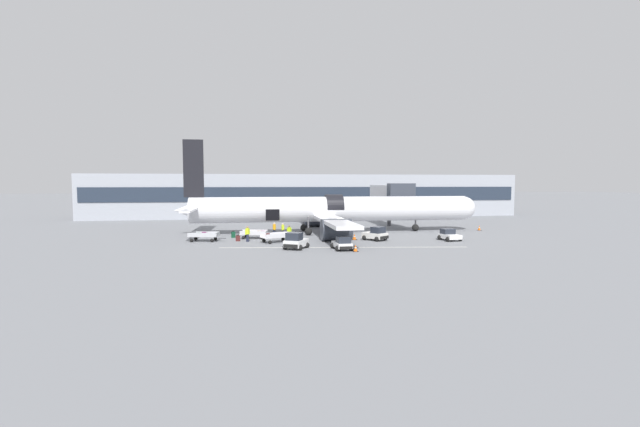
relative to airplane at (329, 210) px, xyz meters
name	(u,v)px	position (x,y,z in m)	size (l,w,h in m)	color
ground_plane	(348,238)	(1.11, -5.93, -2.96)	(500.00, 500.00, 0.00)	slate
apron_marking_line	(344,247)	(-0.88, -12.90, -2.96)	(24.85, 3.70, 0.01)	silver
terminal_strip	(307,195)	(1.11, 29.92, 1.11)	(82.47, 12.35, 8.15)	#9EA3AD
jet_bridge_stub	(391,195)	(10.61, 6.45, 1.78)	(3.64, 11.67, 6.46)	#4C4C51
airplane	(329,210)	(0.00, 0.00, 0.00)	(39.86, 31.48, 11.83)	silver
baggage_tug_lead	(342,244)	(-1.35, -14.45, -2.39)	(2.03, 2.90, 1.33)	white
baggage_tug_mid	(449,235)	(12.05, -9.65, -2.39)	(2.31, 2.73, 1.30)	white
baggage_tug_rear	(296,242)	(-5.78, -13.13, -2.26)	(2.79, 3.12, 1.66)	white
baggage_tug_spare	(376,234)	(3.86, -8.22, -2.29)	(2.87, 3.09, 1.57)	silver
baggage_cart_loading	(255,234)	(-9.66, -4.39, -2.45)	(4.08, 2.42, 0.96)	silver
baggage_cart_queued	(277,237)	(-7.26, -8.10, -2.43)	(4.24, 2.76, 1.04)	silver
baggage_cart_empty	(204,236)	(-15.27, -5.97, -2.43)	(4.19, 2.26, 1.03)	#B7BABF
ground_crew_loader_a	(283,229)	(-6.24, -2.41, -2.14)	(0.48, 0.53, 1.56)	#2D2D33
ground_crew_loader_b	(274,229)	(-7.28, -2.34, -2.09)	(0.40, 0.57, 1.66)	#1E2338
ground_crew_driver	(289,232)	(-5.71, -5.31, -2.14)	(0.55, 0.40, 1.57)	#1E2338
ground_crew_supervisor	(247,233)	(-10.50, -7.06, -2.05)	(0.57, 0.54, 1.73)	#1E2338
suitcase_on_tarmac_upright	(238,238)	(-11.56, -6.50, -2.64)	(0.51, 0.19, 0.75)	#4C1E1E
suitcase_on_tarmac_spare	(233,235)	(-12.19, -3.35, -2.59)	(0.49, 0.39, 0.85)	#14472D
safety_cone_nose	(479,228)	(20.92, -0.52, -2.63)	(0.52, 0.52, 0.71)	black
safety_cone_engine_left	(355,248)	(-0.34, -15.64, -2.66)	(0.54, 0.54, 0.65)	black
safety_cone_wingtip	(354,237)	(1.59, -7.33, -2.64)	(0.64, 0.64, 0.69)	black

